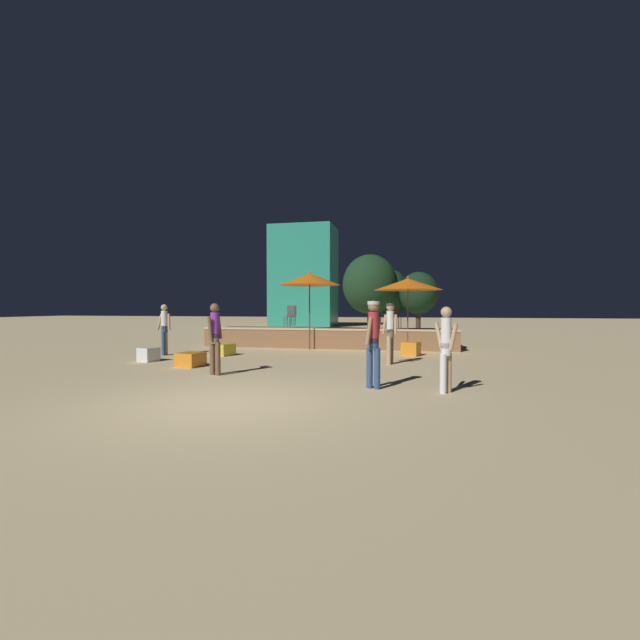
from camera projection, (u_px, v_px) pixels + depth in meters
The scene contains 22 objects.
ground_plane at pixel (226, 403), 7.41m from camera, with size 120.00×120.00×0.00m, color #D1B784.
wooden_deck at pixel (331, 337), 18.10m from camera, with size 10.25×2.77×0.82m.
patio_umbrella_0 at pixel (310, 279), 16.55m from camera, with size 2.39×2.39×3.04m.
patio_umbrella_1 at pixel (408, 284), 16.03m from camera, with size 2.54×2.54×2.81m.
cube_seat_0 at pixel (149, 354), 13.07m from camera, with size 0.61×0.61×0.42m.
cube_seat_1 at pixel (223, 350), 14.63m from camera, with size 0.79×0.79×0.40m.
cube_seat_2 at pixel (191, 360), 11.94m from camera, with size 0.75×0.75×0.39m.
cube_seat_3 at pixel (411, 349), 14.59m from camera, with size 0.69×0.69×0.47m.
person_0 at pixel (373, 338), 8.69m from camera, with size 0.32×0.54×1.79m.
person_1 at pixel (215, 336), 10.41m from camera, with size 0.30×0.50×1.75m.
person_2 at pixel (390, 330), 12.38m from camera, with size 0.46×0.29×1.77m.
person_3 at pixel (164, 327), 14.68m from camera, with size 0.50×0.30×1.75m.
person_4 at pixel (446, 347), 8.26m from camera, with size 0.46×0.40×1.67m.
bistro_chair_0 at pixel (292, 314), 19.07m from camera, with size 0.48×0.48×0.90m.
bistro_chair_1 at pixel (290, 314), 17.72m from camera, with size 0.42×0.42×0.90m.
bistro_chair_2 at pixel (396, 314), 17.04m from camera, with size 0.43×0.44×0.90m.
frisbee_disc at pixel (265, 367), 11.74m from camera, with size 0.26×0.26×0.03m.
background_tree_0 at pixel (388, 291), 25.72m from camera, with size 2.33×2.33×3.93m.
background_tree_1 at pixel (370, 284), 25.16m from camera, with size 3.18×3.18×4.74m.
background_tree_2 at pixel (391, 300), 27.64m from camera, with size 2.04×2.04×3.23m.
background_tree_3 at pixel (418, 293), 24.70m from camera, with size 2.22×2.22×3.68m.
distant_building at pixel (304, 277), 36.24m from camera, with size 5.25×3.96×8.41m.
Camera 1 is at (3.15, -6.85, 1.68)m, focal length 24.00 mm.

